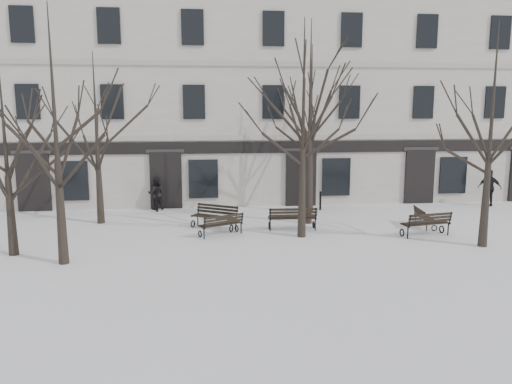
{
  "coord_description": "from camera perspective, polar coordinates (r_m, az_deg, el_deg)",
  "views": [
    {
      "loc": [
        -1.63,
        -17.61,
        5.04
      ],
      "look_at": [
        0.59,
        3.0,
        1.59
      ],
      "focal_mm": 35.0,
      "sensor_mm": 36.0,
      "label": 1
    }
  ],
  "objects": [
    {
      "name": "pedestrian_b",
      "position": [
        25.88,
        -11.29,
        -1.97
      ],
      "size": [
        0.87,
        0.71,
        1.65
      ],
      "primitive_type": "imported",
      "rotation": [
        0.0,
        0.0,
        3.25
      ],
      "color": "black",
      "rests_on": "ground"
    },
    {
      "name": "bench_2",
      "position": [
        21.12,
        18.92,
        -3.37
      ],
      "size": [
        2.07,
        1.07,
        1.0
      ],
      "rotation": [
        0.0,
        0.0,
        3.33
      ],
      "color": "black",
      "rests_on": "ground"
    },
    {
      "name": "tree_2",
      "position": [
        19.48,
        5.45,
        10.11
      ],
      "size": [
        5.91,
        5.91,
        8.45
      ],
      "color": "black",
      "rests_on": "ground"
    },
    {
      "name": "building",
      "position": [
        30.62,
        -3.16,
        10.32
      ],
      "size": [
        40.4,
        10.2,
        11.4
      ],
      "color": "beige",
      "rests_on": "ground"
    },
    {
      "name": "tree_5",
      "position": [
        24.21,
        6.35,
        9.37
      ],
      "size": [
        5.64,
        5.64,
        8.05
      ],
      "color": "black",
      "rests_on": "ground"
    },
    {
      "name": "tree_4",
      "position": [
        22.9,
        -17.84,
        8.06
      ],
      "size": [
        5.23,
        5.23,
        7.47
      ],
      "color": "black",
      "rests_on": "ground"
    },
    {
      "name": "ground",
      "position": [
        18.39,
        -0.84,
        -6.46
      ],
      "size": [
        100.0,
        100.0,
        0.0
      ],
      "primitive_type": "plane",
      "color": "white",
      "rests_on": "ground"
    },
    {
      "name": "bench_1",
      "position": [
        21.02,
        4.18,
        -2.92
      ],
      "size": [
        2.04,
        0.81,
        1.01
      ],
      "rotation": [
        0.0,
        0.0,
        3.1
      ],
      "color": "black",
      "rests_on": "ground"
    },
    {
      "name": "tree_6",
      "position": [
        21.93,
        6.21,
        10.62
      ],
      "size": [
        6.17,
        6.17,
        8.81
      ],
      "color": "black",
      "rests_on": "ground"
    },
    {
      "name": "bollard_b",
      "position": [
        25.39,
        7.37,
        -0.9
      ],
      "size": [
        0.12,
        0.12,
        0.96
      ],
      "color": "black",
      "rests_on": "ground"
    },
    {
      "name": "bollard_a",
      "position": [
        25.22,
        -11.28,
        -0.88
      ],
      "size": [
        0.14,
        0.14,
        1.13
      ],
      "color": "black",
      "rests_on": "ground"
    },
    {
      "name": "tree_0",
      "position": [
        18.9,
        -26.82,
        5.71
      ],
      "size": [
        4.64,
        4.64,
        6.63
      ],
      "color": "black",
      "rests_on": "ground"
    },
    {
      "name": "bench_4",
      "position": [
        20.12,
        -3.96,
        -3.65
      ],
      "size": [
        1.86,
        1.36,
        0.9
      ],
      "rotation": [
        0.0,
        0.0,
        3.6
      ],
      "color": "black",
      "rests_on": "ground"
    },
    {
      "name": "bench_3",
      "position": [
        21.38,
        -4.72,
        -2.73
      ],
      "size": [
        2.04,
        1.65,
        1.0
      ],
      "rotation": [
        0.0,
        0.0,
        -0.56
      ],
      "color": "black",
      "rests_on": "ground"
    },
    {
      "name": "tree_3",
      "position": [
        19.87,
        25.42,
        8.63
      ],
      "size": [
        5.68,
        5.68,
        8.11
      ],
      "color": "black",
      "rests_on": "ground"
    },
    {
      "name": "bench_5",
      "position": [
        22.79,
        18.61,
        -2.7
      ],
      "size": [
        0.78,
        1.67,
        0.81
      ],
      "rotation": [
        0.0,
        0.0,
        1.45
      ],
      "color": "black",
      "rests_on": "ground"
    },
    {
      "name": "tree_1",
      "position": [
        17.11,
        -22.11,
        9.25
      ],
      "size": [
        5.81,
        5.81,
        8.3
      ],
      "color": "black",
      "rests_on": "ground"
    },
    {
      "name": "pedestrian_c",
      "position": [
        29.02,
        25.0,
        -1.46
      ],
      "size": [
        1.2,
        1.02,
        1.93
      ],
      "primitive_type": "imported",
      "rotation": [
        0.0,
        0.0,
        2.55
      ],
      "color": "black",
      "rests_on": "ground"
    }
  ]
}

